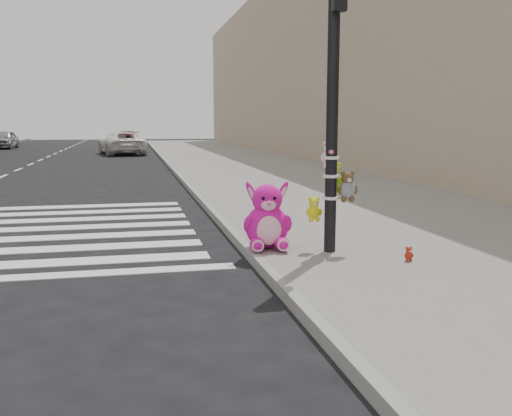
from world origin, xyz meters
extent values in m
plane|color=black|center=(0.00, 0.00, 0.00)|extent=(120.00, 120.00, 0.00)
cube|color=slate|center=(5.00, 10.00, 0.07)|extent=(7.00, 80.00, 0.14)
cube|color=gray|center=(1.55, 10.00, 0.07)|extent=(0.12, 80.00, 0.15)
cube|color=tan|center=(10.50, 20.00, 5.00)|extent=(5.00, 60.00, 10.00)
cylinder|color=black|center=(2.60, 1.80, 2.14)|extent=(0.16, 0.16, 4.00)
cylinder|color=white|center=(2.60, 1.80, 0.89)|extent=(0.22, 0.22, 0.04)
cylinder|color=white|center=(2.60, 1.80, 1.19)|extent=(0.22, 0.22, 0.04)
cylinder|color=white|center=(2.60, 1.80, 1.44)|extent=(0.22, 0.22, 0.04)
ellipsoid|color=#E613A0|center=(1.60, 1.95, 0.23)|extent=(0.23, 0.35, 0.18)
ellipsoid|color=#E613A0|center=(1.95, 1.91, 0.23)|extent=(0.23, 0.35, 0.18)
ellipsoid|color=#E613A0|center=(1.80, 2.20, 0.45)|extent=(0.67, 0.59, 0.62)
ellipsoid|color=#F9BFD1|center=(1.78, 1.99, 0.43)|extent=(0.36, 0.16, 0.41)
sphere|color=#E613A0|center=(1.80, 2.20, 0.84)|extent=(0.47, 0.47, 0.43)
ellipsoid|color=#E613A0|center=(1.61, 2.24, 0.90)|extent=(0.30, 0.12, 0.43)
ellipsoid|color=#E613A0|center=(2.00, 2.20, 0.90)|extent=(0.30, 0.12, 0.43)
imported|color=white|center=(-0.53, 29.21, 0.67)|extent=(3.02, 5.12, 1.34)
imported|color=#4F1716|center=(-0.27, 40.18, 0.61)|extent=(1.98, 4.29, 1.21)
imported|color=#A6A5AA|center=(-8.91, 38.68, 0.66)|extent=(1.68, 3.94, 1.33)
camera|label=1|loc=(-0.07, -5.54, 1.92)|focal=40.00mm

